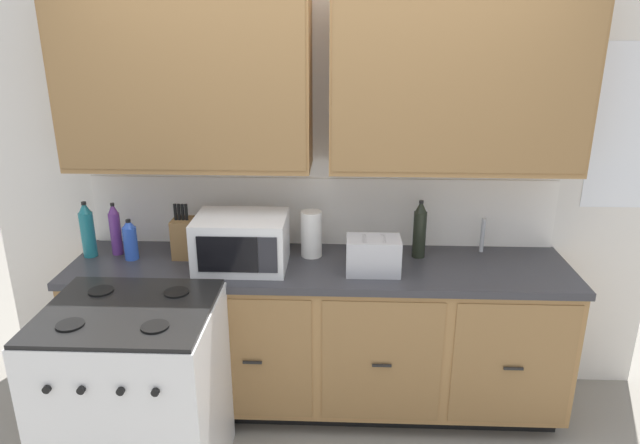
{
  "coord_description": "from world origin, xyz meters",
  "views": [
    {
      "loc": [
        0.12,
        -2.56,
        2.14
      ],
      "look_at": [
        0.01,
        0.27,
        1.15
      ],
      "focal_mm": 32.19,
      "sensor_mm": 36.0,
      "label": 1
    }
  ],
  "objects_px": {
    "stove_range": "(138,398)",
    "paper_towel_roll": "(311,234)",
    "toaster": "(373,255)",
    "bottle_blue": "(130,240)",
    "bottle_dark": "(420,230)",
    "bottle_violet": "(115,229)",
    "knife_block": "(183,237)",
    "microwave": "(241,242)",
    "bottle_teal": "(87,230)"
  },
  "relations": [
    {
      "from": "knife_block",
      "to": "bottle_blue",
      "type": "xyz_separation_m",
      "value": [
        -0.28,
        -0.05,
        -0.0
      ]
    },
    {
      "from": "stove_range",
      "to": "knife_block",
      "type": "distance_m",
      "value": 0.89
    },
    {
      "from": "knife_block",
      "to": "bottle_teal",
      "type": "height_order",
      "value": "bottle_teal"
    },
    {
      "from": "toaster",
      "to": "bottle_violet",
      "type": "xyz_separation_m",
      "value": [
        -1.43,
        0.2,
        0.05
      ]
    },
    {
      "from": "stove_range",
      "to": "knife_block",
      "type": "relative_size",
      "value": 3.06
    },
    {
      "from": "toaster",
      "to": "knife_block",
      "type": "bearing_deg",
      "value": 170.63
    },
    {
      "from": "microwave",
      "to": "knife_block",
      "type": "xyz_separation_m",
      "value": [
        -0.35,
        0.12,
        -0.02
      ]
    },
    {
      "from": "knife_block",
      "to": "bottle_teal",
      "type": "relative_size",
      "value": 0.98
    },
    {
      "from": "toaster",
      "to": "paper_towel_roll",
      "type": "relative_size",
      "value": 1.08
    },
    {
      "from": "paper_towel_roll",
      "to": "bottle_violet",
      "type": "relative_size",
      "value": 0.87
    },
    {
      "from": "toaster",
      "to": "paper_towel_roll",
      "type": "xyz_separation_m",
      "value": [
        -0.33,
        0.21,
        0.03
      ]
    },
    {
      "from": "bottle_violet",
      "to": "bottle_dark",
      "type": "relative_size",
      "value": 0.92
    },
    {
      "from": "stove_range",
      "to": "bottle_teal",
      "type": "height_order",
      "value": "bottle_teal"
    },
    {
      "from": "bottle_violet",
      "to": "knife_block",
      "type": "bearing_deg",
      "value": -3.64
    },
    {
      "from": "paper_towel_roll",
      "to": "bottle_blue",
      "type": "xyz_separation_m",
      "value": [
        -0.99,
        -0.09,
        -0.02
      ]
    },
    {
      "from": "bottle_blue",
      "to": "paper_towel_roll",
      "type": "bearing_deg",
      "value": 5.03
    },
    {
      "from": "bottle_violet",
      "to": "bottle_blue",
      "type": "relative_size",
      "value": 1.3
    },
    {
      "from": "paper_towel_roll",
      "to": "stove_range",
      "type": "bearing_deg",
      "value": -136.57
    },
    {
      "from": "toaster",
      "to": "bottle_violet",
      "type": "height_order",
      "value": "bottle_violet"
    },
    {
      "from": "knife_block",
      "to": "paper_towel_roll",
      "type": "xyz_separation_m",
      "value": [
        0.71,
        0.04,
        0.01
      ]
    },
    {
      "from": "microwave",
      "to": "bottle_teal",
      "type": "xyz_separation_m",
      "value": [
        -0.88,
        0.1,
        0.01
      ]
    },
    {
      "from": "toaster",
      "to": "knife_block",
      "type": "distance_m",
      "value": 1.06
    },
    {
      "from": "stove_range",
      "to": "bottle_blue",
      "type": "height_order",
      "value": "bottle_blue"
    },
    {
      "from": "bottle_teal",
      "to": "microwave",
      "type": "bearing_deg",
      "value": -6.75
    },
    {
      "from": "stove_range",
      "to": "toaster",
      "type": "distance_m",
      "value": 1.34
    },
    {
      "from": "stove_range",
      "to": "microwave",
      "type": "xyz_separation_m",
      "value": [
        0.42,
        0.58,
        0.57
      ]
    },
    {
      "from": "toaster",
      "to": "knife_block",
      "type": "relative_size",
      "value": 0.9
    },
    {
      "from": "microwave",
      "to": "bottle_dark",
      "type": "bearing_deg",
      "value": 10.14
    },
    {
      "from": "bottle_teal",
      "to": "bottle_violet",
      "type": "height_order",
      "value": "bottle_teal"
    },
    {
      "from": "microwave",
      "to": "bottle_violet",
      "type": "xyz_separation_m",
      "value": [
        -0.74,
        0.14,
        0.01
      ]
    },
    {
      "from": "toaster",
      "to": "microwave",
      "type": "bearing_deg",
      "value": 175.59
    },
    {
      "from": "microwave",
      "to": "bottle_teal",
      "type": "height_order",
      "value": "bottle_teal"
    },
    {
      "from": "bottle_dark",
      "to": "bottle_teal",
      "type": "bearing_deg",
      "value": -177.87
    },
    {
      "from": "bottle_violet",
      "to": "stove_range",
      "type": "bearing_deg",
      "value": -66.41
    },
    {
      "from": "toaster",
      "to": "bottle_dark",
      "type": "xyz_separation_m",
      "value": [
        0.26,
        0.23,
        0.06
      ]
    },
    {
      "from": "stove_range",
      "to": "paper_towel_roll",
      "type": "relative_size",
      "value": 3.65
    },
    {
      "from": "paper_towel_roll",
      "to": "bottle_violet",
      "type": "distance_m",
      "value": 1.1
    },
    {
      "from": "microwave",
      "to": "paper_towel_roll",
      "type": "relative_size",
      "value": 1.85
    },
    {
      "from": "toaster",
      "to": "bottle_blue",
      "type": "bearing_deg",
      "value": 174.58
    },
    {
      "from": "toaster",
      "to": "bottle_blue",
      "type": "xyz_separation_m",
      "value": [
        -1.33,
        0.13,
        0.02
      ]
    },
    {
      "from": "toaster",
      "to": "stove_range",
      "type": "bearing_deg",
      "value": -154.7
    },
    {
      "from": "bottle_violet",
      "to": "bottle_blue",
      "type": "bearing_deg",
      "value": -33.72
    },
    {
      "from": "bottle_dark",
      "to": "bottle_violet",
      "type": "bearing_deg",
      "value": -179.03
    },
    {
      "from": "microwave",
      "to": "knife_block",
      "type": "height_order",
      "value": "knife_block"
    },
    {
      "from": "bottle_dark",
      "to": "bottle_blue",
      "type": "bearing_deg",
      "value": -176.41
    },
    {
      "from": "stove_range",
      "to": "bottle_teal",
      "type": "bearing_deg",
      "value": 123.69
    },
    {
      "from": "toaster",
      "to": "bottle_teal",
      "type": "bearing_deg",
      "value": 174.29
    },
    {
      "from": "stove_range",
      "to": "paper_towel_roll",
      "type": "xyz_separation_m",
      "value": [
        0.78,
        0.74,
        0.56
      ]
    },
    {
      "from": "toaster",
      "to": "knife_block",
      "type": "xyz_separation_m",
      "value": [
        -1.04,
        0.17,
        0.02
      ]
    },
    {
      "from": "paper_towel_roll",
      "to": "bottle_dark",
      "type": "distance_m",
      "value": 0.6
    }
  ]
}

